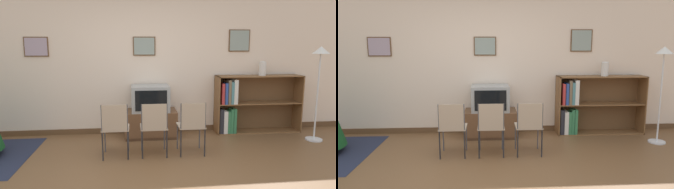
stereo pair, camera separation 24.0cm
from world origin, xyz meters
The scene contains 10 objects.
ground_plane centered at (0.00, 0.00, 0.00)m, with size 24.00×24.00×0.00m, color brown.
wall_back centered at (0.00, 2.27, 1.35)m, with size 8.99×0.11×2.70m.
tv_console centered at (0.13, 1.94, 0.24)m, with size 0.93×0.53×0.48m.
television centered at (0.13, 1.94, 0.71)m, with size 0.66×0.52×0.45m.
folding_chair_left centered at (-0.44, 0.96, 0.47)m, with size 0.40×0.40×0.82m.
folding_chair_center centered at (0.13, 0.96, 0.47)m, with size 0.40×0.40×0.82m.
folding_chair_right centered at (0.70, 0.96, 0.47)m, with size 0.40×0.40×0.82m.
bookshelf centered at (1.91, 2.04, 0.52)m, with size 1.63×0.36×1.08m.
vase centered at (2.24, 2.05, 1.22)m, with size 0.13×0.13×0.26m.
standing_lamp centered at (2.96, 1.40, 1.25)m, with size 0.28×0.28×1.63m.
Camera 1 is at (-0.15, -3.32, 1.67)m, focal length 32.00 mm.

